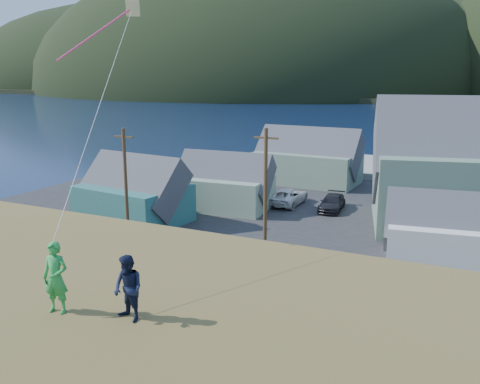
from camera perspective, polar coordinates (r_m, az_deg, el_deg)
name	(u,v)px	position (r m, az deg, el deg)	size (l,w,h in m)	color
ground	(326,294)	(32.26, 9.21, -10.67)	(900.00, 900.00, 0.00)	#0A1638
grass_strip	(316,306)	(30.49, 8.10, -11.98)	(110.00, 8.00, 0.10)	#4C3D19
waterfront_lot	(384,220)	(47.90, 15.09, -2.92)	(72.00, 36.00, 0.12)	#28282B
wharf	(372,167)	(70.97, 13.90, 2.60)	(26.00, 14.00, 0.90)	gray
shed_teal	(133,193)	(45.95, -11.34, -0.08)	(9.61, 7.28, 7.08)	#285F5D
shed_palegreen_near	(224,184)	(49.57, -1.74, 0.89)	(9.21, 6.13, 6.42)	gray
shed_white	(444,232)	(37.94, 20.90, -4.00)	(8.17, 6.02, 5.99)	white
shed_palegreen_far	(308,158)	(61.06, 7.28, 3.63)	(11.77, 6.98, 7.80)	slate
utility_poles	(313,207)	(32.47, 7.74, -1.58)	(29.44, 0.24, 9.76)	#47331E
parked_cars	(283,193)	(52.88, 4.59, -0.14)	(24.25, 10.23, 1.54)	slate
kite_flyer_green	(56,278)	(13.49, -19.06, -8.63)	(0.64, 0.42, 1.75)	green
kite_flyer_navy	(128,289)	(12.68, -11.84, -10.04)	(0.76, 0.59, 1.56)	#141C38
kite_rig	(126,14)	(19.46, -12.03, 18.09)	(1.94, 3.80, 9.56)	beige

